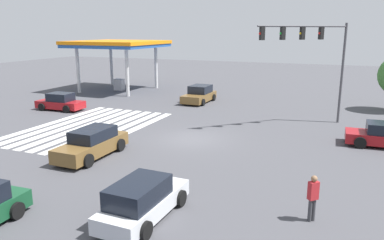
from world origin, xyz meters
The scene contains 9 objects.
ground_plane centered at (0.00, 0.00, 0.00)m, with size 119.83×119.83×0.00m, color #47474C.
crosswalk_markings centered at (0.00, -8.01, 0.00)m, with size 12.24×7.25×0.01m.
traffic_signal_mast centered at (-6.49, 6.49, 5.53)m, with size 5.33×5.33×7.28m.
car_1 centered at (5.19, -3.75, 0.74)m, with size 4.69×1.98×1.55m.
car_2 centered at (-3.88, -14.05, 0.68)m, with size 2.07×4.22×1.49m.
car_3 centered at (-11.93, -4.25, 0.73)m, with size 4.56×2.27×1.60m.
car_4 centered at (10.22, 2.33, 0.72)m, with size 4.37×1.99×1.51m.
gas_station_canopy centered at (-15.24, -15.55, 5.08)m, with size 9.23×9.23×5.62m.
pedestrian centered at (8.02, 8.08, 0.99)m, with size 0.41×0.41×1.76m.
Camera 1 is at (21.13, 8.89, 6.76)m, focal length 35.00 mm.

